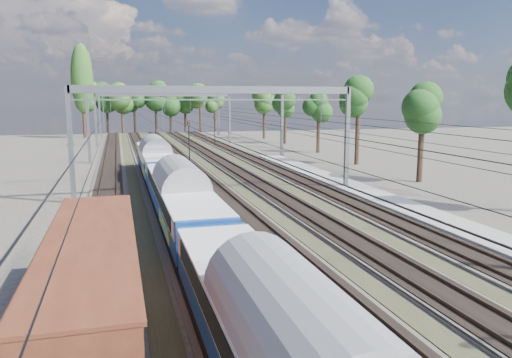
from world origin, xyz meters
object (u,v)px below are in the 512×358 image
object	(u,v)px
freight_boxcar	(92,281)
worker	(156,135)
signal_near	(189,137)
signal_far	(215,127)
emu_train	(181,192)

from	to	relation	value
freight_boxcar	worker	size ratio (longest dim) A/B	7.05
worker	signal_near	bearing A→B (deg)	169.53
freight_boxcar	signal_far	xyz separation A→B (m)	(16.68, 66.13, 1.16)
worker	signal_near	size ratio (longest dim) A/B	0.36
emu_train	worker	bearing A→B (deg)	86.98
emu_train	signal_near	size ratio (longest dim) A/B	11.42
emu_train	freight_boxcar	bearing A→B (deg)	-108.99
worker	signal_far	xyz separation A→B (m)	(8.48, -17.24, 2.33)
emu_train	signal_far	size ratio (longest dim) A/B	11.70
emu_train	signal_near	xyz separation A→B (m)	(4.91, 31.75, 0.90)
signal_far	signal_near	bearing A→B (deg)	-132.85
worker	signal_near	world-z (taller)	signal_near
signal_near	signal_far	size ratio (longest dim) A/B	1.03
freight_boxcar	signal_near	bearing A→B (deg)	78.15
emu_train	worker	size ratio (longest dim) A/B	31.62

